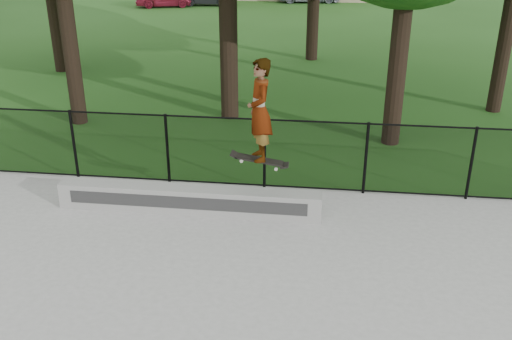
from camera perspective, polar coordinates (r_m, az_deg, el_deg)
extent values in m
cube|color=#A2A19D|center=(10.76, -6.73, -2.93)|extent=(4.95, 0.40, 0.49)
cube|color=black|center=(9.88, 0.35, 1.03)|extent=(0.84, 0.23, 0.15)
imported|color=#A5C3D9|center=(9.57, 0.36, 5.98)|extent=(0.61, 0.74, 1.75)
cylinder|color=black|center=(12.47, -17.74, 2.45)|extent=(0.06, 0.06, 1.50)
cylinder|color=black|center=(11.78, -8.85, 2.09)|extent=(0.06, 0.06, 1.50)
cylinder|color=black|center=(11.41, 0.86, 1.64)|extent=(0.06, 0.06, 1.50)
cylinder|color=black|center=(11.38, 10.92, 1.13)|extent=(0.06, 0.06, 1.50)
cylinder|color=black|center=(11.70, 20.72, 0.60)|extent=(0.06, 0.06, 1.50)
cylinder|color=black|center=(11.16, 0.88, 5.07)|extent=(16.00, 0.04, 0.04)
cylinder|color=black|center=(11.69, 0.84, -1.53)|extent=(16.00, 0.04, 0.04)
cube|color=black|center=(11.41, 0.86, 1.64)|extent=(16.00, 0.01, 1.50)
cylinder|color=black|center=(14.00, 14.08, 11.20)|extent=(0.44, 0.44, 4.44)
cylinder|color=black|center=(17.43, 24.13, 14.59)|extent=(0.44, 0.44, 5.82)
cylinder|color=black|center=(22.04, -19.51, 15.05)|extent=(0.44, 0.44, 4.49)
cylinder|color=black|center=(15.50, -2.81, 15.34)|extent=(0.44, 0.44, 5.67)
cylinder|color=black|center=(15.82, -18.26, 13.04)|extent=(0.44, 0.44, 4.94)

